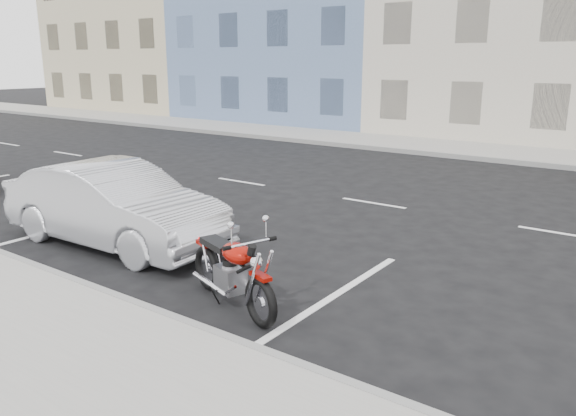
% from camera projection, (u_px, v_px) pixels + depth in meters
% --- Properties ---
extents(ground, '(120.00, 120.00, 0.00)m').
position_uv_depth(ground, '(459.00, 217.00, 11.77)').
color(ground, black).
rests_on(ground, ground).
extents(sidewalk_far, '(80.00, 3.40, 0.15)m').
position_uv_depth(sidewalk_far, '(409.00, 144.00, 21.40)').
color(sidewalk_far, gray).
rests_on(sidewalk_far, ground).
extents(curb_near, '(80.00, 0.12, 0.16)m').
position_uv_depth(curb_near, '(7.00, 258.00, 9.10)').
color(curb_near, gray).
rests_on(curb_near, ground).
extents(curb_far, '(80.00, 0.12, 0.16)m').
position_uv_depth(curb_far, '(390.00, 150.00, 20.07)').
color(curb_far, gray).
rests_on(curb_far, ground).
extents(bldg_far_west, '(12.00, 12.00, 12.00)m').
position_uv_depth(bldg_far_west, '(170.00, 17.00, 37.74)').
color(bldg_far_west, tan).
rests_on(bldg_far_west, ground).
extents(motorcycle, '(2.00, 0.94, 1.05)m').
position_uv_depth(motorcycle, '(262.00, 292.00, 6.78)').
color(motorcycle, black).
rests_on(motorcycle, ground).
extents(sedan_silver, '(4.46, 1.72, 1.45)m').
position_uv_depth(sedan_silver, '(114.00, 205.00, 9.84)').
color(sedan_silver, '#B0B2B8').
rests_on(sedan_silver, ground).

